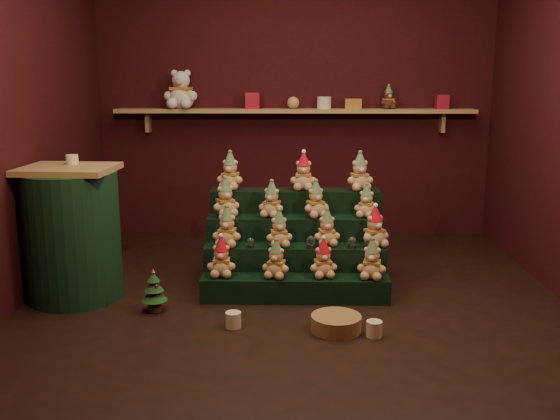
{
  "coord_description": "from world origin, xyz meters",
  "views": [
    {
      "loc": [
        -0.03,
        -4.46,
        1.64
      ],
      "look_at": [
        -0.12,
        0.25,
        0.63
      ],
      "focal_mm": 40.0,
      "sensor_mm": 36.0,
      "label": 1
    }
  ],
  "objects_px": {
    "snow_globe_a": "(251,243)",
    "white_bear": "(181,84)",
    "riser_tier_front": "(295,289)",
    "snow_globe_c": "(352,242)",
    "brown_bear": "(388,97)",
    "mini_christmas_tree": "(154,291)",
    "snow_globe_b": "(311,242)",
    "wicker_basket": "(336,323)",
    "side_table": "(73,234)",
    "mug_right": "(374,329)",
    "mug_left": "(233,320)"
  },
  "relations": [
    {
      "from": "mini_christmas_tree",
      "to": "mug_left",
      "type": "bearing_deg",
      "value": -25.29
    },
    {
      "from": "riser_tier_front",
      "to": "mug_left",
      "type": "xyz_separation_m",
      "value": [
        -0.41,
        -0.53,
        -0.04
      ]
    },
    {
      "from": "mug_left",
      "to": "brown_bear",
      "type": "xyz_separation_m",
      "value": [
        1.34,
        2.41,
        1.38
      ]
    },
    {
      "from": "riser_tier_front",
      "to": "snow_globe_c",
      "type": "bearing_deg",
      "value": 20.3
    },
    {
      "from": "snow_globe_c",
      "to": "side_table",
      "type": "relative_size",
      "value": 0.09
    },
    {
      "from": "mug_left",
      "to": "mug_right",
      "type": "bearing_deg",
      "value": -8.21
    },
    {
      "from": "brown_bear",
      "to": "side_table",
      "type": "bearing_deg",
      "value": -161.3
    },
    {
      "from": "snow_globe_a",
      "to": "mug_right",
      "type": "relative_size",
      "value": 0.75
    },
    {
      "from": "snow_globe_a",
      "to": "mug_left",
      "type": "height_order",
      "value": "snow_globe_a"
    },
    {
      "from": "side_table",
      "to": "snow_globe_b",
      "type": "bearing_deg",
      "value": 7.03
    },
    {
      "from": "snow_globe_a",
      "to": "mug_right",
      "type": "bearing_deg",
      "value": -44.09
    },
    {
      "from": "mug_left",
      "to": "brown_bear",
      "type": "bearing_deg",
      "value": 60.82
    },
    {
      "from": "mug_left",
      "to": "brown_bear",
      "type": "height_order",
      "value": "brown_bear"
    },
    {
      "from": "snow_globe_c",
      "to": "mug_right",
      "type": "distance_m",
      "value": 0.89
    },
    {
      "from": "mug_right",
      "to": "wicker_basket",
      "type": "bearing_deg",
      "value": 159.4
    },
    {
      "from": "snow_globe_a",
      "to": "mug_left",
      "type": "distance_m",
      "value": 0.77
    },
    {
      "from": "side_table",
      "to": "mug_left",
      "type": "relative_size",
      "value": 9.5
    },
    {
      "from": "riser_tier_front",
      "to": "white_bear",
      "type": "relative_size",
      "value": 2.92
    },
    {
      "from": "snow_globe_b",
      "to": "snow_globe_a",
      "type": "bearing_deg",
      "value": -180.0
    },
    {
      "from": "brown_bear",
      "to": "mini_christmas_tree",
      "type": "bearing_deg",
      "value": -149.0
    },
    {
      "from": "mini_christmas_tree",
      "to": "brown_bear",
      "type": "bearing_deg",
      "value": 47.82
    },
    {
      "from": "riser_tier_front",
      "to": "wicker_basket",
      "type": "xyz_separation_m",
      "value": [
        0.27,
        -0.57,
        -0.04
      ]
    },
    {
      "from": "wicker_basket",
      "to": "white_bear",
      "type": "height_order",
      "value": "white_bear"
    },
    {
      "from": "mug_left",
      "to": "mug_right",
      "type": "relative_size",
      "value": 1.02
    },
    {
      "from": "side_table",
      "to": "snow_globe_a",
      "type": "bearing_deg",
      "value": 8.43
    },
    {
      "from": "side_table",
      "to": "white_bear",
      "type": "distance_m",
      "value": 2.19
    },
    {
      "from": "riser_tier_front",
      "to": "brown_bear",
      "type": "relative_size",
      "value": 6.1
    },
    {
      "from": "wicker_basket",
      "to": "side_table",
      "type": "bearing_deg",
      "value": 162.56
    },
    {
      "from": "snow_globe_b",
      "to": "wicker_basket",
      "type": "xyz_separation_m",
      "value": [
        0.15,
        -0.73,
        -0.36
      ]
    },
    {
      "from": "snow_globe_b",
      "to": "riser_tier_front",
      "type": "bearing_deg",
      "value": -126.75
    },
    {
      "from": "wicker_basket",
      "to": "riser_tier_front",
      "type": "bearing_deg",
      "value": 115.23
    },
    {
      "from": "mug_right",
      "to": "white_bear",
      "type": "distance_m",
      "value": 3.38
    },
    {
      "from": "side_table",
      "to": "mug_left",
      "type": "distance_m",
      "value": 1.43
    },
    {
      "from": "riser_tier_front",
      "to": "mini_christmas_tree",
      "type": "bearing_deg",
      "value": -166.02
    },
    {
      "from": "snow_globe_b",
      "to": "white_bear",
      "type": "relative_size",
      "value": 0.2
    },
    {
      "from": "mug_left",
      "to": "side_table",
      "type": "bearing_deg",
      "value": 155.69
    },
    {
      "from": "riser_tier_front",
      "to": "brown_bear",
      "type": "bearing_deg",
      "value": 63.67
    },
    {
      "from": "wicker_basket",
      "to": "snow_globe_a",
      "type": "bearing_deg",
      "value": 129.79
    },
    {
      "from": "snow_globe_c",
      "to": "mug_right",
      "type": "relative_size",
      "value": 0.86
    },
    {
      "from": "snow_globe_c",
      "to": "side_table",
      "type": "height_order",
      "value": "side_table"
    },
    {
      "from": "snow_globe_a",
      "to": "wicker_basket",
      "type": "distance_m",
      "value": 1.01
    },
    {
      "from": "riser_tier_front",
      "to": "snow_globe_c",
      "type": "xyz_separation_m",
      "value": [
        0.43,
        0.16,
        0.32
      ]
    },
    {
      "from": "riser_tier_front",
      "to": "white_bear",
      "type": "xyz_separation_m",
      "value": [
        -1.13,
        1.88,
        1.47
      ]
    },
    {
      "from": "snow_globe_a",
      "to": "white_bear",
      "type": "distance_m",
      "value": 2.22
    },
    {
      "from": "white_bear",
      "to": "wicker_basket",
      "type": "bearing_deg",
      "value": -53.38
    },
    {
      "from": "side_table",
      "to": "mug_right",
      "type": "bearing_deg",
      "value": -14.78
    },
    {
      "from": "riser_tier_front",
      "to": "mug_left",
      "type": "bearing_deg",
      "value": -128.16
    },
    {
      "from": "wicker_basket",
      "to": "brown_bear",
      "type": "xyz_separation_m",
      "value": [
        0.66,
        2.45,
        1.38
      ]
    },
    {
      "from": "snow_globe_b",
      "to": "brown_bear",
      "type": "distance_m",
      "value": 2.16
    },
    {
      "from": "snow_globe_a",
      "to": "mug_left",
      "type": "bearing_deg",
      "value": -96.18
    }
  ]
}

